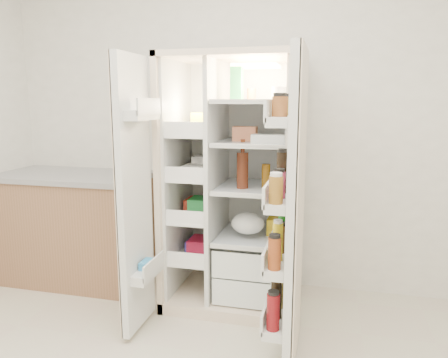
# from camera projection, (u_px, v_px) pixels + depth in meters

# --- Properties ---
(wall_back) EXTENTS (4.00, 0.02, 2.70)m
(wall_back) POSITION_uv_depth(u_px,v_px,m) (248.00, 118.00, 3.34)
(wall_back) COLOR white
(wall_back) RESTS_ON floor
(refrigerator) EXTENTS (0.92, 0.70, 1.80)m
(refrigerator) POSITION_uv_depth(u_px,v_px,m) (236.00, 203.00, 3.12)
(refrigerator) COLOR beige
(refrigerator) RESTS_ON floor
(freezer_door) EXTENTS (0.15, 0.40, 1.72)m
(freezer_door) POSITION_uv_depth(u_px,v_px,m) (135.00, 197.00, 2.64)
(freezer_door) COLOR silver
(freezer_door) RESTS_ON floor
(fridge_door) EXTENTS (0.17, 0.58, 1.72)m
(fridge_door) POSITION_uv_depth(u_px,v_px,m) (292.00, 214.00, 2.33)
(fridge_door) COLOR silver
(fridge_door) RESTS_ON floor
(kitchen_counter) EXTENTS (1.24, 0.66, 0.90)m
(kitchen_counter) POSITION_uv_depth(u_px,v_px,m) (76.00, 227.00, 3.53)
(kitchen_counter) COLOR #8A5F45
(kitchen_counter) RESTS_ON floor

